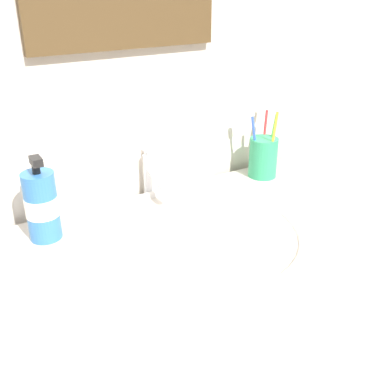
# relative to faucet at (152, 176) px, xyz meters

# --- Properties ---
(tiled_wall_back) EXTENTS (2.49, 0.04, 2.40)m
(tiled_wall_back) POSITION_rel_faucet_xyz_m (-0.03, 0.07, 0.25)
(tiled_wall_back) COLOR beige
(tiled_wall_back) RESTS_ON ground
(sink_basin) EXTENTS (0.47, 0.47, 0.13)m
(sink_basin) POSITION_rel_faucet_xyz_m (0.00, -0.22, -0.10)
(sink_basin) COLOR white
(sink_basin) RESTS_ON vanity_counter
(faucet) EXTENTS (0.02, 0.15, 0.12)m
(faucet) POSITION_rel_faucet_xyz_m (0.00, 0.00, 0.00)
(faucet) COLOR silver
(faucet) RESTS_ON sink_basin
(toothbrush_cup) EXTENTS (0.08, 0.08, 0.11)m
(toothbrush_cup) POSITION_rel_faucet_xyz_m (0.32, -0.04, -0.00)
(toothbrush_cup) COLOR #2D9966
(toothbrush_cup) RESTS_ON vanity_counter
(toothbrush_yellow) EXTENTS (0.02, 0.03, 0.21)m
(toothbrush_yellow) POSITION_rel_faucet_xyz_m (0.33, -0.07, 0.07)
(toothbrush_yellow) COLOR yellow
(toothbrush_yellow) RESTS_ON toothbrush_cup
(toothbrush_green) EXTENTS (0.05, 0.01, 0.19)m
(toothbrush_green) POSITION_rel_faucet_xyz_m (0.35, -0.04, 0.06)
(toothbrush_green) COLOR green
(toothbrush_green) RESTS_ON toothbrush_cup
(toothbrush_blue) EXTENTS (0.04, 0.02, 0.20)m
(toothbrush_blue) POSITION_rel_faucet_xyz_m (0.29, -0.04, 0.06)
(toothbrush_blue) COLOR blue
(toothbrush_blue) RESTS_ON toothbrush_cup
(toothbrush_red) EXTENTS (0.05, 0.04, 0.19)m
(toothbrush_red) POSITION_rel_faucet_xyz_m (0.35, -0.01, 0.06)
(toothbrush_red) COLOR red
(toothbrush_red) RESTS_ON toothbrush_cup
(soap_dispenser) EXTENTS (0.07, 0.07, 0.19)m
(soap_dispenser) POSITION_rel_faucet_xyz_m (-0.29, -0.06, 0.02)
(soap_dispenser) COLOR #3372BF
(soap_dispenser) RESTS_ON vanity_counter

